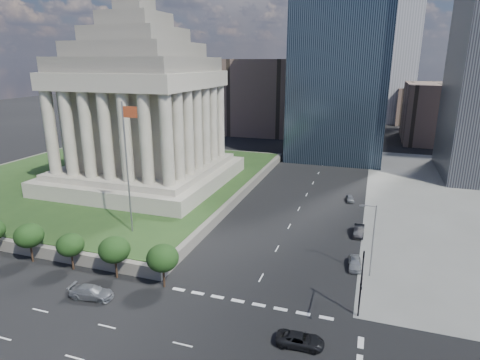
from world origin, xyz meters
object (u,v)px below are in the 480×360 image
at_px(pickup_truck, 300,340).
at_px(parked_sedan_near, 355,263).
at_px(street_lamp_north, 372,237).
at_px(flagpole, 128,161).
at_px(parked_sedan_mid, 359,231).
at_px(parked_sedan_far, 350,198).
at_px(war_memorial, 140,91).
at_px(traffic_signal_ne, 361,283).
at_px(suv_grey, 91,292).

relative_size(pickup_truck, parked_sedan_near, 1.12).
xyz_separation_m(street_lamp_north, pickup_truck, (-6.09, -16.41, -5.00)).
distance_m(flagpole, pickup_truck, 35.18).
distance_m(parked_sedan_mid, parked_sedan_far, 16.72).
distance_m(war_memorial, parked_sedan_mid, 50.94).
relative_size(flagpole, pickup_truck, 4.18).
distance_m(traffic_signal_ne, pickup_truck, 8.64).
bearing_deg(parked_sedan_mid, traffic_signal_ne, -87.79).
bearing_deg(suv_grey, parked_sedan_mid, -52.47).
bearing_deg(parked_sedan_mid, war_memorial, 167.56).
bearing_deg(parked_sedan_near, flagpole, -179.41).
xyz_separation_m(war_memorial, suv_grey, (15.95, -38.99, -20.62)).
height_order(war_memorial, parked_sedan_near, war_memorial).
bearing_deg(traffic_signal_ne, flagpole, 163.29).
height_order(parked_sedan_near, parked_sedan_far, parked_sedan_near).
xyz_separation_m(pickup_truck, suv_grey, (-25.29, 0.42, 0.11)).
height_order(street_lamp_north, parked_sedan_mid, street_lamp_north).
height_order(flagpole, traffic_signal_ne, flagpole).
bearing_deg(parked_sedan_near, street_lamp_north, -45.64).
bearing_deg(flagpole, parked_sedan_far, 44.80).
bearing_deg(suv_grey, pickup_truck, -97.96).
bearing_deg(parked_sedan_mid, flagpole, -157.23).
height_order(war_memorial, pickup_truck, war_memorial).
bearing_deg(parked_sedan_near, suv_grey, -153.11).
bearing_deg(war_memorial, traffic_signal_ne, -36.42).
relative_size(traffic_signal_ne, parked_sedan_far, 2.24).
relative_size(suv_grey, parked_sedan_far, 1.50).
bearing_deg(pickup_truck, parked_sedan_near, -17.49).
xyz_separation_m(pickup_truck, parked_sedan_mid, (4.26, 29.49, 0.10)).
relative_size(flagpole, parked_sedan_near, 4.67).
relative_size(war_memorial, parked_sedan_far, 10.93).
relative_size(parked_sedan_near, parked_sedan_far, 1.20).
bearing_deg(traffic_signal_ne, suv_grey, -171.28).
relative_size(parked_sedan_near, parked_sedan_mid, 0.93).
height_order(pickup_truck, parked_sedan_far, pickup_truck).
bearing_deg(traffic_signal_ne, parked_sedan_near, 94.42).
xyz_separation_m(flagpole, suv_grey, (3.78, -14.99, -12.34)).
distance_m(war_memorial, pickup_truck, 60.70).
relative_size(war_memorial, pickup_truck, 8.15).
bearing_deg(street_lamp_north, suv_grey, -152.99).
distance_m(street_lamp_north, pickup_truck, 18.20).
relative_size(war_memorial, flagpole, 1.95).
xyz_separation_m(traffic_signal_ne, suv_grey, (-30.55, -4.69, -4.47)).
bearing_deg(suv_grey, street_lamp_north, -70.01).
distance_m(traffic_signal_ne, parked_sedan_far, 41.33).
height_order(flagpole, pickup_truck, flagpole).
relative_size(parked_sedan_mid, parked_sedan_far, 1.29).
xyz_separation_m(flagpole, pickup_truck, (29.07, -15.41, -12.45)).
distance_m(war_memorial, suv_grey, 46.90).
bearing_deg(suv_grey, parked_sedan_far, -37.68).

